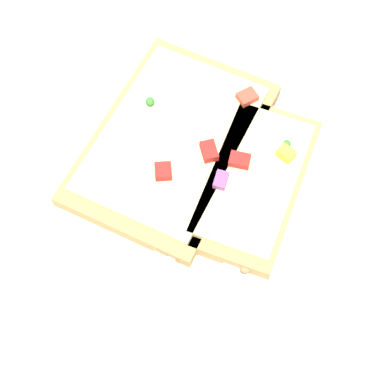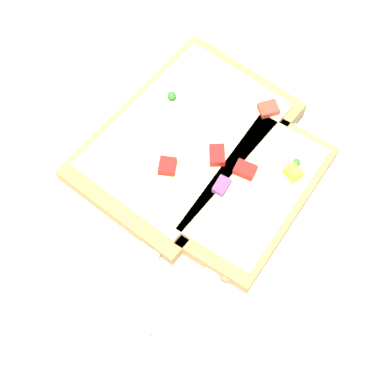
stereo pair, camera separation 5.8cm
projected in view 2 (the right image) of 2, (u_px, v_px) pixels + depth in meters
name	position (u px, v px, depth m)	size (l,w,h in m)	color
ground_plane	(192.00, 203.00, 0.60)	(4.00, 4.00, 0.00)	beige
plate	(192.00, 200.00, 0.60)	(0.26, 0.26, 0.01)	white
fork	(215.00, 210.00, 0.58)	(0.21, 0.03, 0.01)	silver
knife	(152.00, 243.00, 0.57)	(0.20, 0.03, 0.01)	silver
pizza_slice_main	(185.00, 140.00, 0.61)	(0.25, 0.24, 0.03)	tan
pizza_slice_corner	(255.00, 193.00, 0.58)	(0.19, 0.16, 0.03)	tan
crumb_scatter	(202.00, 209.00, 0.58)	(0.17, 0.11, 0.01)	#AB7D55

